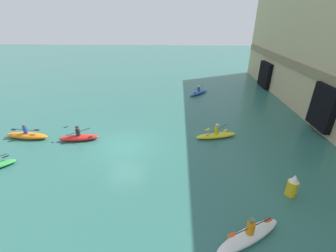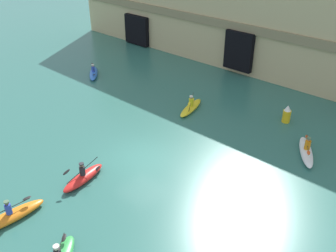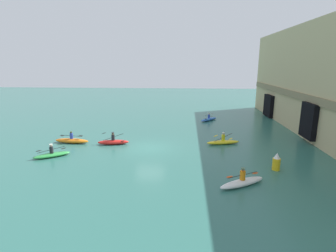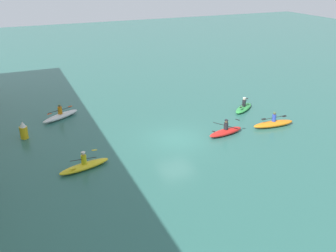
# 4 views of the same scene
# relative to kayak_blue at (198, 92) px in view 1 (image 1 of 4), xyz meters

# --- Properties ---
(ground_plane) EXTENTS (120.00, 120.00, 0.00)m
(ground_plane) POSITION_rel_kayak_blue_xyz_m (12.20, -6.24, -0.21)
(ground_plane) COLOR #2D665B
(kayak_blue) EXTENTS (2.82, 2.62, 1.01)m
(kayak_blue) POSITION_rel_kayak_blue_xyz_m (0.00, 0.00, 0.00)
(kayak_blue) COLOR blue
(kayak_blue) RESTS_ON ground
(kayak_white) EXTENTS (2.30, 3.23, 1.18)m
(kayak_white) POSITION_rel_kayak_blue_xyz_m (19.30, 0.56, 0.04)
(kayak_white) COLOR white
(kayak_white) RESTS_ON ground
(kayak_orange) EXTENTS (1.05, 3.39, 1.16)m
(kayak_orange) POSITION_rel_kayak_blue_xyz_m (11.28, -13.88, 0.04)
(kayak_orange) COLOR orange
(kayak_orange) RESTS_ON ground
(kayak_red) EXTENTS (1.19, 2.95, 1.16)m
(kayak_red) POSITION_rel_kayak_blue_xyz_m (11.44, -9.79, 0.04)
(kayak_red) COLOR red
(kayak_red) RESTS_ON ground
(kayak_yellow) EXTENTS (1.46, 3.25, 1.13)m
(kayak_yellow) POSITION_rel_kayak_blue_xyz_m (10.57, 0.52, 0.01)
(kayak_yellow) COLOR yellow
(kayak_yellow) RESTS_ON ground
(marker_buoy) EXTENTS (0.54, 0.54, 1.27)m
(marker_buoy) POSITION_rel_kayak_blue_xyz_m (16.56, 3.48, 0.38)
(marker_buoy) COLOR yellow
(marker_buoy) RESTS_ON ground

